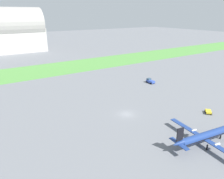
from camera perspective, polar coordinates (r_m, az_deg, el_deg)
ground_plane at (r=64.40m, az=3.80°, el=-6.40°), size 600.00×600.00×0.00m
grass_taxiway_strip at (r=119.14m, az=-15.40°, el=5.12°), size 360.00×28.00×0.08m
airplane_foreground_turboprop at (r=53.27m, az=22.62°, el=-11.19°), size 17.19×20.02×6.01m
pushback_tug_near_gate at (r=93.08m, az=9.89°, el=2.18°), size 2.12×3.64×1.95m
baggage_cart_midfield at (r=70.39m, az=23.73°, el=-5.27°), size 2.94×2.89×0.90m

